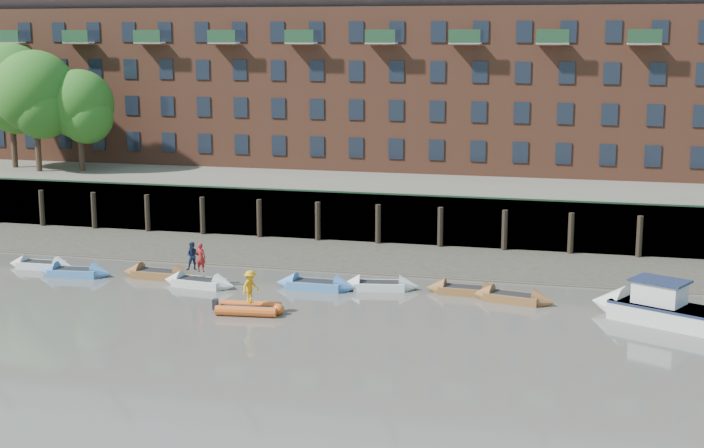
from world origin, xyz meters
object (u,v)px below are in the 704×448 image
(person_rower_b, at_px, (193,256))
(rowboat_6, at_px, (464,290))
(rowboat_3, at_px, (199,283))
(rowboat_5, at_px, (379,286))
(rowboat_1, at_px, (75,272))
(rib_tender, at_px, (251,309))
(person_rower_a, at_px, (201,257))
(rowboat_0, at_px, (41,265))
(rowboat_2, at_px, (159,274))
(person_rib_crew, at_px, (250,287))
(rowboat_4, at_px, (316,285))
(rowboat_7, at_px, (513,298))
(motor_launch, at_px, (646,306))

(person_rower_b, bearing_deg, rowboat_6, -10.73)
(rowboat_3, distance_m, rowboat_5, 9.60)
(rowboat_1, relative_size, rib_tender, 1.32)
(rowboat_6, distance_m, person_rower_a, 13.96)
(rowboat_1, height_order, rowboat_3, rowboat_1)
(rowboat_0, height_order, person_rower_b, person_rower_b)
(rowboat_1, xyz_separation_m, person_rower_b, (7.22, -0.29, 1.38))
(rowboat_2, bearing_deg, rib_tender, -33.97)
(person_rower_a, relative_size, person_rib_crew, 0.97)
(rowboat_0, relative_size, rowboat_1, 0.93)
(rowboat_5, bearing_deg, rowboat_2, 172.79)
(person_rib_crew, bearing_deg, rowboat_3, 68.48)
(rowboat_3, bearing_deg, person_rower_b, 163.01)
(rowboat_0, height_order, rowboat_1, rowboat_1)
(rowboat_0, bearing_deg, rib_tender, -22.25)
(rowboat_4, distance_m, person_rib_crew, 5.61)
(rowboat_7, height_order, rib_tender, rowboat_7)
(motor_launch, relative_size, person_rower_a, 4.23)
(rowboat_2, bearing_deg, person_rower_a, -19.59)
(rowboat_7, relative_size, person_rower_a, 2.84)
(rowboat_1, xyz_separation_m, rowboat_4, (13.76, 0.59, 0.01))
(rowboat_7, bearing_deg, person_rower_b, -165.56)
(rowboat_1, height_order, rowboat_2, rowboat_2)
(rowboat_4, distance_m, rowboat_7, 10.29)
(rowboat_4, bearing_deg, rib_tender, -106.74)
(rowboat_7, distance_m, rib_tender, 13.06)
(rib_tender, height_order, person_rower_a, person_rower_a)
(rowboat_1, height_order, rowboat_7, rowboat_7)
(rowboat_0, relative_size, person_rib_crew, 2.50)
(motor_launch, bearing_deg, person_rower_a, 25.08)
(rowboat_2, relative_size, motor_launch, 0.67)
(rowboat_6, relative_size, motor_launch, 0.62)
(rowboat_5, distance_m, person_rib_crew, 7.85)
(rowboat_1, relative_size, rowboat_4, 0.97)
(rowboat_1, xyz_separation_m, rib_tender, (12.06, -4.59, 0.03))
(rowboat_4, xyz_separation_m, rowboat_5, (3.27, 0.74, -0.01))
(rowboat_3, height_order, rowboat_7, rowboat_7)
(rowboat_4, xyz_separation_m, rib_tender, (-1.71, -5.19, 0.02))
(motor_launch, distance_m, person_rib_crew, 18.67)
(rowboat_3, bearing_deg, rowboat_6, 14.88)
(rowboat_6, xyz_separation_m, person_rib_crew, (-9.43, -6.14, 1.12))
(rowboat_6, xyz_separation_m, person_rower_a, (-13.75, -1.95, 1.39))
(person_rower_b, bearing_deg, person_rib_crew, -59.91)
(rowboat_5, height_order, rib_tender, rowboat_5)
(rowboat_7, bearing_deg, person_rower_a, -164.91)
(rowboat_4, distance_m, person_rower_a, 6.27)
(rowboat_3, bearing_deg, person_rib_crew, -36.33)
(rowboat_2, height_order, rowboat_3, rowboat_2)
(rowboat_5, bearing_deg, rowboat_0, 170.61)
(rowboat_6, height_order, person_rower_a, person_rower_a)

